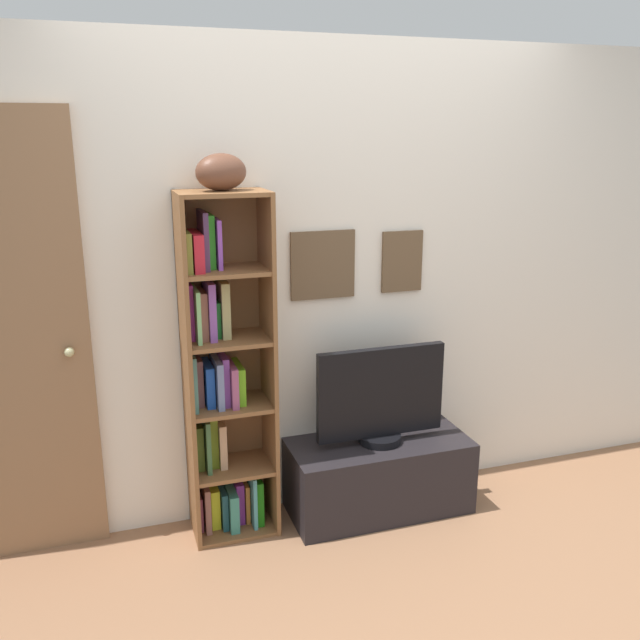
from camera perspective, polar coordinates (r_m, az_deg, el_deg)
ground at (r=3.06m, az=8.05°, el=-24.46°), size 5.20×5.20×0.04m
back_wall at (r=3.47m, az=0.59°, el=3.00°), size 4.80×0.08×2.36m
bookshelf at (r=3.31m, az=-8.21°, el=-5.13°), size 0.41×0.29×1.68m
football at (r=3.08m, az=-8.24°, el=12.11°), size 0.29×0.24×0.16m
tv_stand at (r=3.68m, az=4.93°, el=-12.79°), size 0.94×0.41×0.39m
television at (r=3.49m, az=5.09°, el=-6.41°), size 0.67×0.22×0.51m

